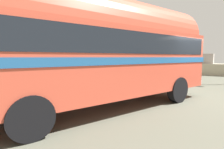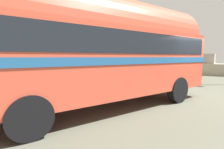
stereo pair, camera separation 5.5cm
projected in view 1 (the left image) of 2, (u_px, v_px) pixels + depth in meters
name	position (u px, v px, depth m)	size (l,w,h in m)	color
ground	(181.00, 98.00, 7.49)	(32.00, 26.00, 0.02)	#565749
breakwater	(202.00, 67.00, 17.60)	(31.36, 2.64, 2.42)	#ABA489
vintage_coach	(105.00, 47.00, 5.91)	(5.39, 8.86, 3.70)	black
second_coach	(20.00, 51.00, 8.77)	(6.00, 8.74, 3.70)	black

